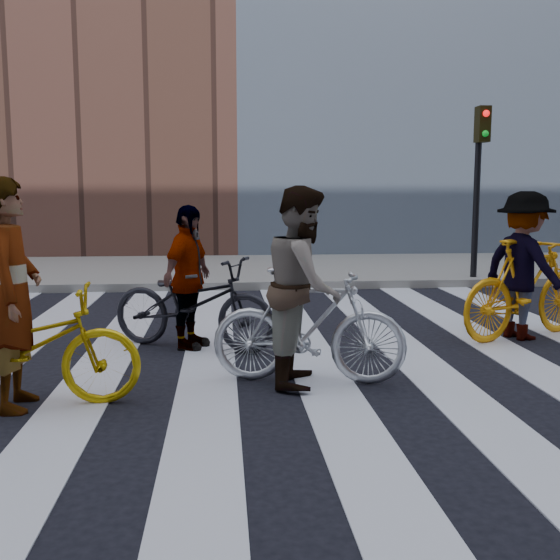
{
  "coord_description": "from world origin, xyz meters",
  "views": [
    {
      "loc": [
        -0.39,
        -6.68,
        1.8
      ],
      "look_at": [
        0.22,
        0.3,
        0.84
      ],
      "focal_mm": 42.0,
      "sensor_mm": 36.0,
      "label": 1
    }
  ],
  "objects": [
    {
      "name": "ground",
      "position": [
        0.0,
        0.0,
        0.0
      ],
      "size": [
        100.0,
        100.0,
        0.0
      ],
      "primitive_type": "plane",
      "color": "black",
      "rests_on": "ground"
    },
    {
      "name": "sidewalk_far",
      "position": [
        0.0,
        7.5,
        0.07
      ],
      "size": [
        100.0,
        5.0,
        0.15
      ],
      "primitive_type": "cube",
      "color": "gray",
      "rests_on": "ground"
    },
    {
      "name": "zebra_crosswalk",
      "position": [
        0.0,
        0.0,
        0.01
      ],
      "size": [
        8.25,
        10.0,
        0.01
      ],
      "color": "silver",
      "rests_on": "ground"
    },
    {
      "name": "traffic_signal",
      "position": [
        4.4,
        5.32,
        2.28
      ],
      "size": [
        0.22,
        0.42,
        3.33
      ],
      "color": "black",
      "rests_on": "ground"
    },
    {
      "name": "bike_yellow_left",
      "position": [
        -2.06,
        -1.23,
        0.51
      ],
      "size": [
        1.97,
        0.81,
        1.01
      ],
      "primitive_type": "imported",
      "rotation": [
        0.0,
        0.0,
        1.64
      ],
      "color": "gold",
      "rests_on": "ground"
    },
    {
      "name": "bike_silver_mid",
      "position": [
        0.4,
        -0.74,
        0.55
      ],
      "size": [
        1.88,
        0.88,
        1.09
      ],
      "primitive_type": "imported",
      "rotation": [
        0.0,
        0.0,
        1.36
      ],
      "color": "silver",
      "rests_on": "ground"
    },
    {
      "name": "bike_yellow_right",
      "position": [
        3.28,
        0.89,
        0.61
      ],
      "size": [
        2.1,
        1.34,
        1.23
      ],
      "primitive_type": "imported",
      "rotation": [
        0.0,
        0.0,
        1.98
      ],
      "color": "orange",
      "rests_on": "ground"
    },
    {
      "name": "bike_dark_rear",
      "position": [
        -0.74,
        0.71,
        0.53
      ],
      "size": [
        2.12,
        1.48,
        1.05
      ],
      "primitive_type": "imported",
      "rotation": [
        0.0,
        0.0,
        1.14
      ],
      "color": "black",
      "rests_on": "ground"
    },
    {
      "name": "rider_left",
      "position": [
        -2.11,
        -1.23,
        0.95
      ],
      "size": [
        0.51,
        0.73,
        1.91
      ],
      "primitive_type": "imported",
      "rotation": [
        0.0,
        0.0,
        1.64
      ],
      "color": "slate",
      "rests_on": "ground"
    },
    {
      "name": "rider_mid",
      "position": [
        0.35,
        -0.74,
        0.92
      ],
      "size": [
        0.87,
        1.02,
        1.84
      ],
      "primitive_type": "imported",
      "rotation": [
        0.0,
        0.0,
        1.36
      ],
      "color": "slate",
      "rests_on": "ground"
    },
    {
      "name": "rider_right",
      "position": [
        3.23,
        0.89,
        0.89
      ],
      "size": [
        1.07,
        1.32,
        1.79
      ],
      "primitive_type": "imported",
      "rotation": [
        0.0,
        0.0,
        1.98
      ],
      "color": "slate",
      "rests_on": "ground"
    },
    {
      "name": "rider_rear",
      "position": [
        -0.79,
        0.71,
        0.82
      ],
      "size": [
        0.77,
        1.04,
        1.64
      ],
      "primitive_type": "imported",
      "rotation": [
        0.0,
        0.0,
        1.14
      ],
      "color": "slate",
      "rests_on": "ground"
    }
  ]
}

